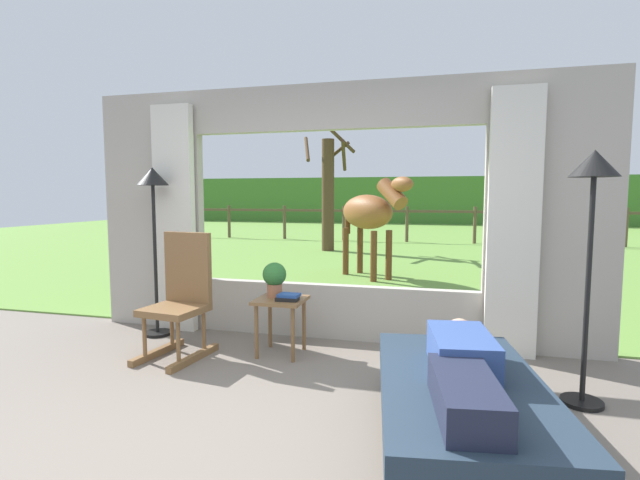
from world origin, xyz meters
name	(u,v)px	position (x,y,z in m)	size (l,w,h in m)	color
ground_plane	(239,453)	(0.00, 0.00, 0.00)	(12.00, 12.00, 0.00)	#70665B
back_wall_with_window	(332,216)	(0.00, 2.26, 1.25)	(5.20, 0.12, 2.55)	#ADA599
curtain_panel_left	(175,219)	(-1.69, 2.12, 1.20)	(0.44, 0.10, 2.40)	silver
curtain_panel_right	(513,224)	(1.69, 2.12, 1.20)	(0.44, 0.10, 2.40)	silver
outdoor_pasture_lawn	(408,240)	(0.00, 13.16, 0.01)	(36.00, 21.68, 0.02)	olive
distant_hill_ridge	(422,200)	(0.00, 23.00, 1.20)	(36.00, 2.00, 2.40)	#42762E
recliner_sofa	(461,413)	(1.21, 0.36, 0.22)	(1.13, 1.81, 0.42)	black
reclining_person	(463,365)	(1.21, 0.31, 0.52)	(0.42, 1.44, 0.22)	#334C8C
rocking_chair	(181,296)	(-1.20, 1.40, 0.55)	(0.54, 0.73, 1.12)	brown
side_table	(281,309)	(-0.33, 1.65, 0.43)	(0.44, 0.44, 0.52)	brown
potted_plant	(275,277)	(-0.41, 1.71, 0.70)	(0.22, 0.22, 0.32)	#9E6042
book_stack	(288,297)	(-0.24, 1.59, 0.55)	(0.21, 0.16, 0.06)	black
floor_lamp_left	(153,201)	(-1.79, 1.89, 1.40)	(0.32, 0.32, 1.74)	black
floor_lamp_right	(593,201)	(2.06, 1.19, 1.42)	(0.32, 0.32, 1.76)	black
horse	(370,213)	(-0.15, 5.76, 1.16)	(1.53, 1.52, 1.73)	brown
pasture_tree	(328,190)	(-1.82, 9.54, 1.60)	(1.49, 1.42, 3.29)	#4C3823
pasture_fence_line	(407,218)	(0.00, 12.41, 0.74)	(16.10, 0.10, 1.10)	brown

